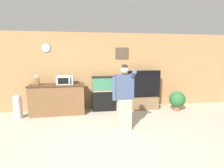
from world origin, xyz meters
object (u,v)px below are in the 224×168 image
(knife_block, at_px, (37,81))
(aquarium_on_stand, at_px, (105,93))
(trash_bin, at_px, (18,106))
(potted_plant, at_px, (177,100))
(tv_on_stand, at_px, (144,98))
(microwave, at_px, (65,80))
(person_standing, at_px, (124,96))
(counter_island, at_px, (58,99))

(knife_block, relative_size, aquarium_on_stand, 0.28)
(knife_block, height_order, trash_bin, knife_block)
(potted_plant, bearing_deg, tv_on_stand, 161.72)
(microwave, height_order, tv_on_stand, tv_on_stand)
(microwave, relative_size, tv_on_stand, 0.37)
(aquarium_on_stand, height_order, person_standing, person_standing)
(counter_island, bearing_deg, tv_on_stand, 1.80)
(aquarium_on_stand, xyz_separation_m, tv_on_stand, (1.33, -0.09, -0.19))
(potted_plant, xyz_separation_m, trash_bin, (-5.05, 0.05, -0.00))
(microwave, bearing_deg, person_standing, -44.34)
(knife_block, distance_m, aquarium_on_stand, 2.20)
(microwave, distance_m, tv_on_stand, 2.71)
(counter_island, xyz_separation_m, trash_bin, (-1.12, -0.21, -0.11))
(microwave, bearing_deg, tv_on_stand, 1.41)
(counter_island, height_order, person_standing, person_standing)
(counter_island, relative_size, person_standing, 1.03)
(potted_plant, bearing_deg, trash_bin, 179.41)
(trash_bin, bearing_deg, person_standing, -23.61)
(tv_on_stand, xyz_separation_m, person_standing, (-1.07, -1.57, 0.47))
(aquarium_on_stand, relative_size, person_standing, 0.70)
(microwave, height_order, aquarium_on_stand, microwave)
(knife_block, height_order, tv_on_stand, tv_on_stand)
(tv_on_stand, distance_m, person_standing, 1.96)
(person_standing, height_order, potted_plant, person_standing)
(tv_on_stand, xyz_separation_m, trash_bin, (-3.98, -0.30, -0.02))
(microwave, relative_size, aquarium_on_stand, 0.44)
(microwave, distance_m, knife_block, 0.85)
(knife_block, relative_size, trash_bin, 0.45)
(counter_island, bearing_deg, aquarium_on_stand, 6.78)
(counter_island, distance_m, person_standing, 2.36)
(microwave, xyz_separation_m, person_standing, (1.54, -1.51, -0.23))
(aquarium_on_stand, bearing_deg, tv_on_stand, -3.99)
(microwave, distance_m, potted_plant, 3.76)
(counter_island, distance_m, knife_block, 0.84)
(knife_block, bearing_deg, tv_on_stand, 1.11)
(aquarium_on_stand, distance_m, potted_plant, 2.45)
(aquarium_on_stand, bearing_deg, counter_island, -173.22)
(trash_bin, bearing_deg, potted_plant, -0.59)
(counter_island, distance_m, tv_on_stand, 2.87)
(knife_block, bearing_deg, counter_island, -2.19)
(knife_block, distance_m, potted_plant, 4.59)
(microwave, xyz_separation_m, potted_plant, (3.68, -0.29, -0.71))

